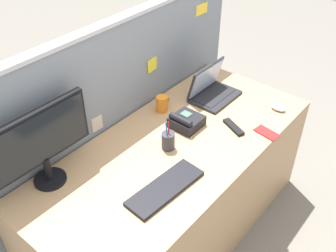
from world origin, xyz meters
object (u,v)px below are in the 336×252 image
object	(u,v)px
computer_mouse_right_hand	(278,108)
tv_remote	(233,127)
keyboard_main	(165,188)
coffee_mug	(162,104)
laptop	(211,89)
pen_cup	(168,141)
desktop_monitor	(40,142)
cell_phone_red_case	(267,133)
desk_phone	(186,121)

from	to	relation	value
computer_mouse_right_hand	tv_remote	distance (m)	0.37
keyboard_main	tv_remote	xyz separation A→B (m)	(0.65, 0.01, -0.00)
keyboard_main	coffee_mug	size ratio (longest dim) A/B	3.89
laptop	pen_cup	xyz separation A→B (m)	(-0.60, -0.12, -0.00)
desktop_monitor	keyboard_main	size ratio (longest dim) A/B	1.29
tv_remote	coffee_mug	bearing A→B (deg)	129.76
keyboard_main	coffee_mug	distance (m)	0.69
desktop_monitor	cell_phone_red_case	bearing A→B (deg)	-32.66
desk_phone	cell_phone_red_case	size ratio (longest dim) A/B	1.19
desk_phone	tv_remote	world-z (taller)	desk_phone
laptop	computer_mouse_right_hand	world-z (taller)	laptop
laptop	pen_cup	distance (m)	0.61
pen_cup	tv_remote	size ratio (longest dim) A/B	1.08
desktop_monitor	cell_phone_red_case	world-z (taller)	desktop_monitor
desk_phone	tv_remote	size ratio (longest dim) A/B	1.02
desk_phone	pen_cup	size ratio (longest dim) A/B	0.94
desktop_monitor	tv_remote	size ratio (longest dim) A/B	3.28
desk_phone	tv_remote	bearing A→B (deg)	-54.69
desktop_monitor	pen_cup	bearing A→B (deg)	-28.02
laptop	pen_cup	bearing A→B (deg)	-168.55
desk_phone	coffee_mug	bearing A→B (deg)	80.84
keyboard_main	pen_cup	size ratio (longest dim) A/B	2.36
desk_phone	computer_mouse_right_hand	distance (m)	0.62
desk_phone	pen_cup	xyz separation A→B (m)	(-0.22, -0.05, 0.02)
cell_phone_red_case	coffee_mug	size ratio (longest dim) A/B	1.31
keyboard_main	computer_mouse_right_hand	world-z (taller)	computer_mouse_right_hand
desk_phone	keyboard_main	bearing A→B (deg)	-153.47
desk_phone	cell_phone_red_case	world-z (taller)	desk_phone
keyboard_main	cell_phone_red_case	size ratio (longest dim) A/B	2.97
pen_cup	cell_phone_red_case	distance (m)	0.60
pen_cup	laptop	bearing A→B (deg)	11.45
computer_mouse_right_hand	tv_remote	bearing A→B (deg)	161.51
keyboard_main	computer_mouse_right_hand	bearing A→B (deg)	-2.28
desktop_monitor	laptop	bearing A→B (deg)	-9.15
laptop	keyboard_main	bearing A→B (deg)	-159.74
computer_mouse_right_hand	cell_phone_red_case	bearing A→B (deg)	-166.69
keyboard_main	pen_cup	distance (m)	0.32
cell_phone_red_case	tv_remote	distance (m)	0.20
desktop_monitor	tv_remote	xyz separation A→B (m)	(0.97, -0.50, -0.24)
keyboard_main	cell_phone_red_case	bearing A→B (deg)	-9.32
pen_cup	desktop_monitor	bearing A→B (deg)	151.98
desktop_monitor	keyboard_main	xyz separation A→B (m)	(0.33, -0.51, -0.24)
desktop_monitor	cell_phone_red_case	distance (m)	1.28
cell_phone_red_case	desktop_monitor	bearing A→B (deg)	155.91
laptop	cell_phone_red_case	size ratio (longest dim) A/B	2.26
cell_phone_red_case	tv_remote	size ratio (longest dim) A/B	0.86
coffee_mug	cell_phone_red_case	bearing A→B (deg)	-71.30
laptop	tv_remote	distance (m)	0.37
cell_phone_red_case	coffee_mug	bearing A→B (deg)	117.27
desk_phone	computer_mouse_right_hand	xyz separation A→B (m)	(0.52, -0.35, -0.02)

